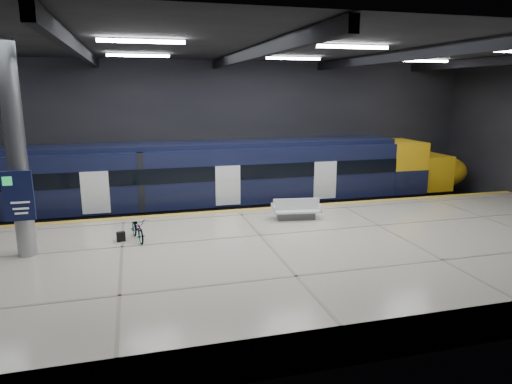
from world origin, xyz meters
name	(u,v)px	position (x,y,z in m)	size (l,w,h in m)	color
ground	(253,254)	(0.00, 0.00, 0.00)	(30.00, 30.00, 0.00)	black
room_shell	(253,110)	(0.00, 0.00, 5.72)	(30.10, 16.10, 8.05)	black
platform	(271,263)	(0.00, -2.50, 0.55)	(30.00, 11.00, 1.10)	beige
safety_strip	(238,210)	(0.00, 2.75, 1.11)	(30.00, 0.40, 0.01)	gold
rails	(226,216)	(0.00, 5.50, 0.08)	(30.00, 1.52, 0.16)	gray
train	(199,180)	(-1.38, 5.50, 2.06)	(29.40, 2.84, 3.79)	black
bench	(296,212)	(2.07, 0.73, 1.42)	(2.13, 1.12, 0.90)	#595B60
bicycle	(138,229)	(-4.44, -0.37, 1.53)	(0.57, 1.62, 0.85)	#99999E
pannier_bag	(121,237)	(-5.04, -0.37, 1.28)	(0.30, 0.18, 0.35)	black
info_column	(17,154)	(-8.00, -1.03, 4.46)	(0.90, 0.78, 6.90)	#9EA0A5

